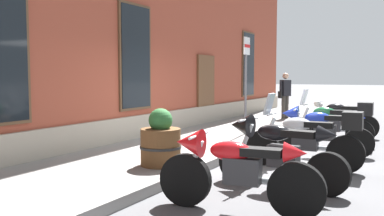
# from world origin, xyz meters

# --- Properties ---
(ground_plane) EXTENTS (140.00, 140.00, 0.00)m
(ground_plane) POSITION_xyz_m (0.00, 0.00, 0.00)
(ground_plane) COLOR #4C4C4F
(sidewalk) EXTENTS (28.12, 2.81, 0.16)m
(sidewalk) POSITION_xyz_m (0.00, 1.40, 0.08)
(sidewalk) COLOR slate
(sidewalk) RESTS_ON ground_plane
(motorcycle_red_sport) EXTENTS (0.62, 2.06, 1.00)m
(motorcycle_red_sport) POSITION_xyz_m (-3.47, -1.24, 0.55)
(motorcycle_red_sport) COLOR black
(motorcycle_red_sport) RESTS_ON ground_plane
(motorcycle_black_sport) EXTENTS (0.62, 2.02, 1.07)m
(motorcycle_black_sport) POSITION_xyz_m (-2.16, -1.35, 0.58)
(motorcycle_black_sport) COLOR black
(motorcycle_black_sport) RESTS_ON ground_plane
(motorcycle_silver_touring) EXTENTS (0.62, 2.12, 1.34)m
(motorcycle_silver_touring) POSITION_xyz_m (-0.69, -1.50, 0.56)
(motorcycle_silver_touring) COLOR black
(motorcycle_silver_touring) RESTS_ON ground_plane
(motorcycle_blue_sport) EXTENTS (0.62, 2.03, 1.03)m
(motorcycle_blue_sport) POSITION_xyz_m (0.76, -1.36, 0.56)
(motorcycle_blue_sport) COLOR black
(motorcycle_blue_sport) RESTS_ON ground_plane
(motorcycle_green_touring) EXTENTS (0.62, 2.06, 1.34)m
(motorcycle_green_touring) POSITION_xyz_m (2.14, -1.41, 0.56)
(motorcycle_green_touring) COLOR black
(motorcycle_green_touring) RESTS_ON ground_plane
(motorcycle_black_naked) EXTENTS (0.62, 2.00, 0.97)m
(motorcycle_black_naked) POSITION_xyz_m (3.61, -1.29, 0.48)
(motorcycle_black_naked) COLOR black
(motorcycle_black_naked) RESTS_ON ground_plane
(pedestrian_dark_jacket) EXTENTS (0.64, 0.33, 1.59)m
(pedestrian_dark_jacket) POSITION_xyz_m (6.26, 0.96, 1.05)
(pedestrian_dark_jacket) COLOR #38332D
(pedestrian_dark_jacket) RESTS_ON sidewalk
(parking_sign) EXTENTS (0.36, 0.07, 2.50)m
(parking_sign) POSITION_xyz_m (1.93, 0.73, 1.77)
(parking_sign) COLOR #4C4C51
(parking_sign) RESTS_ON sidewalk
(barrel_planter) EXTENTS (0.70, 0.70, 0.96)m
(barrel_planter) POSITION_xyz_m (-2.29, 0.58, 0.55)
(barrel_planter) COLOR brown
(barrel_planter) RESTS_ON sidewalk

